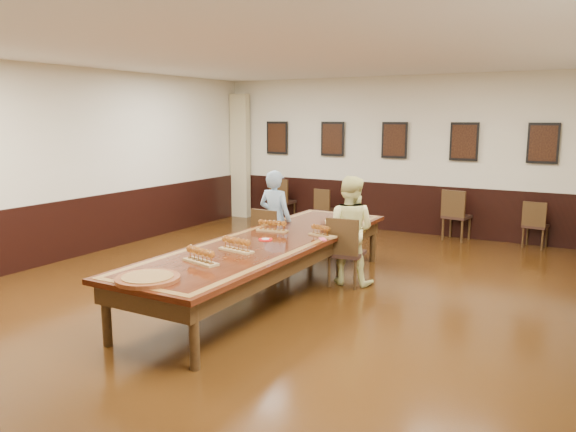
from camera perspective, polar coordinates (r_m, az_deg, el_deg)
The scene contains 23 objects.
floor at distance 7.68m, azimuth -1.85°, elevation -8.01°, with size 8.00×10.00×0.02m, color black.
ceiling at distance 7.36m, azimuth -2.00°, elevation 16.59°, with size 8.00×10.00×0.02m, color white.
wall_back at distance 11.90m, azimuth 10.82°, elevation 6.14°, with size 8.00×0.02×3.20m, color beige.
wall_left at distance 10.03m, azimuth -21.95°, elevation 4.91°, with size 0.02×10.00×3.20m, color beige.
chair_man at distance 8.80m, azimuth -1.68°, elevation -2.32°, with size 0.46×0.50×0.98m, color black, non-canonical shape.
chair_woman at distance 8.00m, azimuth 5.96°, elevation -3.54°, with size 0.47×0.51×0.99m, color black, non-canonical shape.
spare_chair_a at distance 12.77m, azimuth -0.50°, elevation 1.61°, with size 0.47×0.51×1.00m, color black, non-canonical shape.
spare_chair_b at distance 12.14m, azimuth 3.94°, elevation 0.80°, with size 0.40×0.44×0.86m, color black, non-canonical shape.
spare_chair_c at distance 11.38m, azimuth 16.78°, elevation 0.12°, with size 0.47×0.51×0.99m, color black, non-canonical shape.
spare_chair_d at distance 11.22m, azimuth 23.86°, elevation -0.78°, with size 0.41×0.44×0.87m, color black, non-canonical shape.
person_man at distance 8.83m, azimuth -1.31°, elevation -0.35°, with size 0.57×0.37×1.56m, color teal.
person_woman at distance 8.04m, azimuth 6.23°, elevation -1.44°, with size 0.77×0.60×1.56m, color #F7F49A.
pink_phone at distance 7.53m, azimuth 3.53°, elevation -2.35°, with size 0.08×0.15×0.01m, color #F65278.
curtain at distance 13.43m, azimuth -4.88°, elevation 6.06°, with size 0.45×0.18×2.90m, color tan.
wainscoting at distance 7.54m, azimuth -1.88°, elevation -4.32°, with size 8.00×10.00×1.00m.
conference_table at distance 7.52m, azimuth -1.88°, elevation -3.50°, with size 1.40×5.00×0.76m.
posters at distance 11.81m, azimuth 10.76°, elevation 7.58°, with size 6.14×0.04×0.74m.
flight_a at distance 8.02m, azimuth -1.62°, elevation -1.05°, with size 0.47×0.20×0.17m.
flight_b at distance 7.71m, azimuth 3.47°, elevation -1.55°, with size 0.44×0.23×0.16m.
flight_c at distance 6.85m, azimuth -5.28°, elevation -2.96°, with size 0.49×0.22×0.18m.
flight_d at distance 6.36m, azimuth -8.89°, elevation -4.05°, with size 0.51×0.27×0.18m.
red_plate_grp at distance 7.47m, azimuth -2.30°, elevation -2.41°, with size 0.19×0.19×0.02m.
carved_platter at distance 5.82m, azimuth -14.07°, elevation -6.18°, with size 0.76×0.76×0.05m.
Camera 1 is at (3.81, -6.24, 2.37)m, focal length 35.00 mm.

